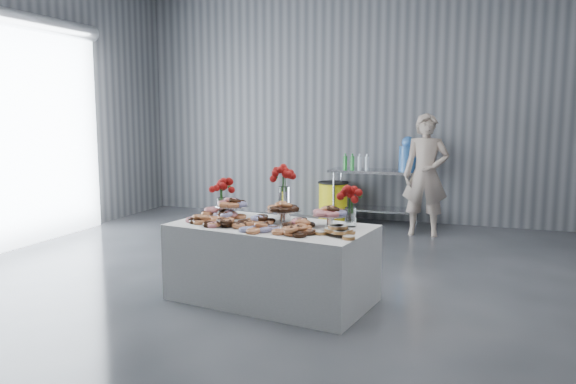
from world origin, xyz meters
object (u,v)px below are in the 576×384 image
object	(u,v)px
trash_barrel	(333,201)
person	(426,175)
display_table	(271,263)
water_jug	(408,155)
prep_table	(376,187)

from	to	relation	value
trash_barrel	person	bearing A→B (deg)	-20.86
display_table	trash_barrel	xyz separation A→B (m)	(-0.50, 4.14, -0.04)
display_table	water_jug	size ratio (longest dim) A/B	3.43
trash_barrel	water_jug	bearing A→B (deg)	0.00
display_table	trash_barrel	distance (m)	4.17
display_table	person	size ratio (longest dim) A/B	1.05
display_table	trash_barrel	bearing A→B (deg)	96.95
display_table	person	xyz separation A→B (m)	(1.08, 3.54, 0.53)
person	prep_table	bearing A→B (deg)	141.53
prep_table	trash_barrel	bearing A→B (deg)	-180.00
prep_table	person	bearing A→B (deg)	-35.19
display_table	person	distance (m)	3.74
water_jug	person	xyz separation A→B (m)	(0.35, -0.60, -0.24)
display_table	water_jug	world-z (taller)	water_jug
prep_table	water_jug	distance (m)	0.73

